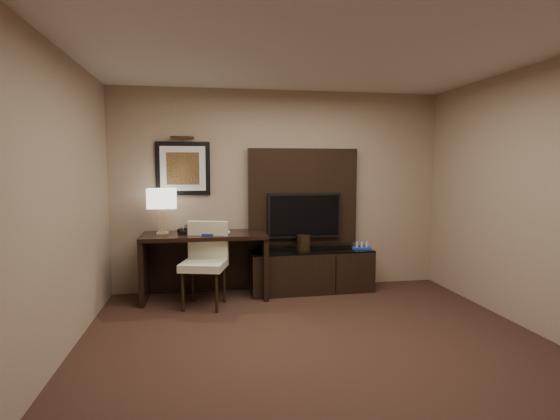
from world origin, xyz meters
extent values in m
cube|color=#321D16|center=(0.00, 0.00, -0.01)|extent=(4.50, 5.00, 0.01)
cube|color=silver|center=(0.00, 0.00, 2.70)|extent=(4.50, 5.00, 0.01)
cube|color=gray|center=(0.00, 2.50, 1.35)|extent=(4.50, 0.01, 2.70)
cube|color=gray|center=(-2.25, 0.00, 1.35)|extent=(0.01, 5.00, 2.70)
cube|color=black|center=(-1.04, 2.15, 0.42)|extent=(1.56, 0.67, 0.83)
cube|color=black|center=(0.37, 2.20, 0.28)|extent=(1.65, 0.49, 0.56)
cube|color=black|center=(0.30, 2.44, 1.27)|extent=(1.50, 0.12, 1.30)
cube|color=black|center=(0.30, 2.34, 1.02)|extent=(1.00, 0.08, 0.60)
cube|color=black|center=(-1.30, 2.48, 1.65)|extent=(0.70, 0.04, 0.70)
cylinder|color=#3C2713|center=(-1.30, 2.44, 2.05)|extent=(0.04, 0.04, 0.30)
cube|color=navy|center=(-0.91, 2.11, 0.84)|extent=(0.33, 0.39, 0.02)
imported|color=#9E987C|center=(-0.89, 2.15, 0.95)|extent=(0.17, 0.02, 0.23)
cylinder|color=black|center=(0.26, 2.20, 0.67)|extent=(0.22, 0.22, 0.20)
camera|label=1|loc=(-1.01, -3.39, 1.67)|focal=28.00mm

